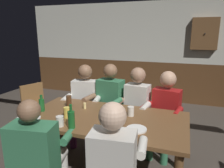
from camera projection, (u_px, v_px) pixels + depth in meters
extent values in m
plane|color=#423A33|center=(110.00, 164.00, 2.80)|extent=(8.06, 8.06, 0.00)
cube|color=beige|center=(152.00, 32.00, 5.15)|extent=(6.72, 0.12, 1.45)
cube|color=brown|center=(150.00, 81.00, 5.44)|extent=(6.72, 0.12, 0.99)
cube|color=brown|center=(105.00, 118.00, 2.46)|extent=(1.88, 0.97, 0.04)
cylinder|color=brown|center=(24.00, 152.00, 2.46)|extent=(0.08, 0.08, 0.71)
cylinder|color=brown|center=(62.00, 124.00, 3.20)|extent=(0.08, 0.08, 0.71)
cylinder|color=brown|center=(180.00, 143.00, 2.65)|extent=(0.08, 0.08, 0.71)
cube|color=silver|center=(86.00, 96.00, 3.39)|extent=(0.45, 0.28, 0.51)
sphere|color=brown|center=(85.00, 72.00, 3.30)|extent=(0.23, 0.23, 0.23)
cylinder|color=#6B2D66|center=(91.00, 114.00, 3.28)|extent=(0.21, 0.43, 0.13)
cylinder|color=#6B2D66|center=(77.00, 113.00, 3.31)|extent=(0.21, 0.43, 0.13)
cylinder|color=#6B2D66|center=(88.00, 136.00, 3.15)|extent=(0.10, 0.10, 0.42)
cylinder|color=#6B2D66|center=(73.00, 135.00, 3.18)|extent=(0.10, 0.10, 0.42)
cylinder|color=silver|center=(97.00, 100.00, 3.12)|extent=(0.13, 0.29, 0.08)
cylinder|color=silver|center=(66.00, 98.00, 3.19)|extent=(0.13, 0.29, 0.08)
cube|color=#33724C|center=(110.00, 97.00, 3.25)|extent=(0.41, 0.29, 0.56)
sphere|color=brown|center=(110.00, 71.00, 3.15)|extent=(0.21, 0.21, 0.21)
cylinder|color=silver|center=(112.00, 117.00, 3.14)|extent=(0.18, 0.41, 0.13)
cylinder|color=silver|center=(100.00, 115.00, 3.24)|extent=(0.18, 0.41, 0.13)
cylinder|color=silver|center=(106.00, 139.00, 3.04)|extent=(0.10, 0.10, 0.42)
cylinder|color=silver|center=(94.00, 136.00, 3.13)|extent=(0.10, 0.10, 0.42)
cylinder|color=#33724C|center=(116.00, 103.00, 2.92)|extent=(0.12, 0.29, 0.08)
cylinder|color=brown|center=(89.00, 98.00, 3.12)|extent=(0.12, 0.29, 0.08)
cube|color=silver|center=(137.00, 101.00, 3.12)|extent=(0.37, 0.26, 0.52)
sphere|color=#9E755B|center=(138.00, 75.00, 3.02)|extent=(0.22, 0.22, 0.22)
cylinder|color=silver|center=(140.00, 121.00, 3.01)|extent=(0.18, 0.40, 0.13)
cylinder|color=silver|center=(127.00, 119.00, 3.09)|extent=(0.18, 0.40, 0.13)
cylinder|color=silver|center=(134.00, 144.00, 2.91)|extent=(0.10, 0.10, 0.42)
cylinder|color=silver|center=(122.00, 141.00, 2.99)|extent=(0.10, 0.10, 0.42)
cylinder|color=silver|center=(145.00, 107.00, 2.81)|extent=(0.11, 0.29, 0.08)
cylinder|color=#9E755B|center=(118.00, 103.00, 2.98)|extent=(0.11, 0.29, 0.08)
cube|color=#AD1919|center=(166.00, 106.00, 2.98)|extent=(0.41, 0.27, 0.48)
sphere|color=tan|center=(168.00, 79.00, 2.89)|extent=(0.23, 0.23, 0.23)
cylinder|color=#33724C|center=(170.00, 125.00, 2.87)|extent=(0.20, 0.40, 0.13)
cylinder|color=#33724C|center=(155.00, 122.00, 2.97)|extent=(0.20, 0.40, 0.13)
cylinder|color=#33724C|center=(164.00, 149.00, 2.77)|extent=(0.10, 0.10, 0.42)
cylinder|color=#33724C|center=(150.00, 145.00, 2.88)|extent=(0.10, 0.10, 0.42)
cylinder|color=#AD1919|center=(178.00, 112.00, 2.67)|extent=(0.13, 0.29, 0.08)
cylinder|color=#AD1919|center=(146.00, 106.00, 2.88)|extent=(0.13, 0.29, 0.08)
cube|color=#33724C|center=(33.00, 150.00, 1.87)|extent=(0.45, 0.31, 0.48)
sphere|color=brown|center=(29.00, 111.00, 1.78)|extent=(0.20, 0.20, 0.20)
cylinder|color=silver|center=(32.00, 160.00, 2.09)|extent=(0.20, 0.44, 0.13)
cylinder|color=silver|center=(54.00, 162.00, 2.05)|extent=(0.20, 0.44, 0.13)
cylinder|color=#33724C|center=(24.00, 132.00, 2.15)|extent=(0.13, 0.29, 0.08)
cylinder|color=#33724C|center=(69.00, 136.00, 2.08)|extent=(0.13, 0.29, 0.08)
cube|color=silver|center=(113.00, 164.00, 1.62)|extent=(0.37, 0.27, 0.53)
sphere|color=beige|center=(113.00, 116.00, 1.52)|extent=(0.21, 0.21, 0.21)
cylinder|color=beige|center=(97.00, 142.00, 1.90)|extent=(0.11, 0.29, 0.08)
cylinder|color=silver|center=(142.00, 147.00, 1.81)|extent=(0.11, 0.29, 0.08)
cube|color=brown|center=(40.00, 111.00, 3.46)|extent=(0.57, 0.57, 0.02)
cube|color=brown|center=(32.00, 96.00, 3.54)|extent=(0.17, 0.38, 0.42)
cylinder|color=brown|center=(57.00, 124.00, 3.54)|extent=(0.04, 0.04, 0.44)
cylinder|color=brown|center=(36.00, 131.00, 3.26)|extent=(0.04, 0.04, 0.44)
cylinder|color=brown|center=(45.00, 118.00, 3.78)|extent=(0.04, 0.04, 0.44)
cylinder|color=brown|center=(25.00, 125.00, 3.50)|extent=(0.04, 0.04, 0.44)
cylinder|color=#F9E08C|center=(85.00, 106.00, 2.71)|extent=(0.04, 0.04, 0.08)
cylinder|color=white|center=(28.00, 119.00, 2.39)|extent=(0.27, 0.27, 0.01)
cylinder|color=white|center=(136.00, 129.00, 2.13)|extent=(0.21, 0.21, 0.01)
cylinder|color=#195923|center=(42.00, 105.00, 2.62)|extent=(0.07, 0.07, 0.15)
cylinder|color=#195923|center=(41.00, 97.00, 2.60)|extent=(0.03, 0.03, 0.05)
cylinder|color=#195923|center=(71.00, 120.00, 2.15)|extent=(0.07, 0.07, 0.18)
cylinder|color=#195923|center=(71.00, 108.00, 2.12)|extent=(0.03, 0.03, 0.08)
cylinder|color=#4C2D19|center=(108.00, 122.00, 2.16)|extent=(0.08, 0.08, 0.13)
cylinder|color=#4C2D19|center=(119.00, 130.00, 1.96)|extent=(0.07, 0.07, 0.15)
cylinder|color=#E5C64C|center=(67.00, 112.00, 2.43)|extent=(0.08, 0.08, 0.12)
cylinder|color=white|center=(131.00, 111.00, 2.47)|extent=(0.08, 0.08, 0.11)
cylinder|color=gold|center=(109.00, 114.00, 2.36)|extent=(0.08, 0.08, 0.13)
cylinder|color=#4C2D19|center=(69.00, 101.00, 2.76)|extent=(0.07, 0.07, 0.16)
cylinder|color=white|center=(60.00, 121.00, 2.20)|extent=(0.08, 0.08, 0.11)
cube|color=brown|center=(205.00, 34.00, 4.65)|extent=(0.56, 0.12, 0.70)
sphere|color=black|center=(205.00, 34.00, 4.59)|extent=(0.03, 0.03, 0.03)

